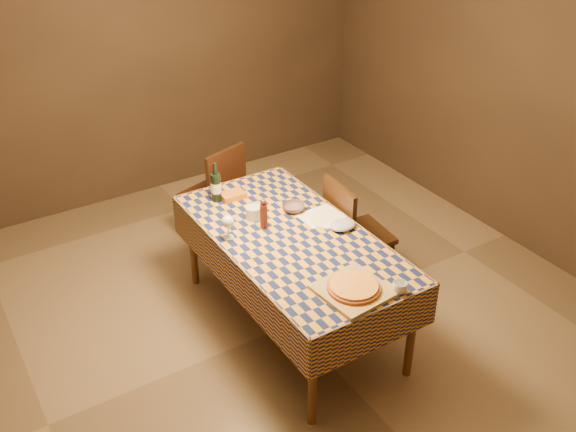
{
  "coord_description": "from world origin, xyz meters",
  "views": [
    {
      "loc": [
        -1.94,
        -3.04,
        3.12
      ],
      "look_at": [
        0.0,
        0.05,
        0.9
      ],
      "focal_mm": 40.0,
      "sensor_mm": 36.0,
      "label": 1
    }
  ],
  "objects_px": {
    "pizza": "(354,287)",
    "chair_right": "(351,230)",
    "bowl": "(293,208)",
    "chair_far": "(218,191)",
    "cutting_board": "(353,290)",
    "wine_bottle": "(216,187)",
    "dining_table": "(292,245)",
    "white_plate": "(328,219)"
  },
  "relations": [
    {
      "from": "pizza",
      "to": "white_plate",
      "type": "xyz_separation_m",
      "value": [
        0.34,
        0.74,
        -0.03
      ]
    },
    {
      "from": "cutting_board",
      "to": "chair_right",
      "type": "bearing_deg",
      "value": 53.15
    },
    {
      "from": "cutting_board",
      "to": "pizza",
      "type": "xyz_separation_m",
      "value": [
        0.0,
        0.0,
        0.03
      ]
    },
    {
      "from": "bowl",
      "to": "chair_far",
      "type": "relative_size",
      "value": 0.17
    },
    {
      "from": "wine_bottle",
      "to": "white_plate",
      "type": "xyz_separation_m",
      "value": [
        0.53,
        -0.67,
        -0.11
      ]
    },
    {
      "from": "dining_table",
      "to": "chair_far",
      "type": "height_order",
      "value": "chair_far"
    },
    {
      "from": "pizza",
      "to": "wine_bottle",
      "type": "bearing_deg",
      "value": 97.81
    },
    {
      "from": "wine_bottle",
      "to": "cutting_board",
      "type": "bearing_deg",
      "value": -82.19
    },
    {
      "from": "pizza",
      "to": "chair_far",
      "type": "bearing_deg",
      "value": 87.99
    },
    {
      "from": "dining_table",
      "to": "cutting_board",
      "type": "distance_m",
      "value": 0.71
    },
    {
      "from": "wine_bottle",
      "to": "chair_far",
      "type": "relative_size",
      "value": 0.33
    },
    {
      "from": "chair_far",
      "to": "chair_right",
      "type": "relative_size",
      "value": 1.0
    },
    {
      "from": "chair_right",
      "to": "dining_table",
      "type": "bearing_deg",
      "value": -166.15
    },
    {
      "from": "dining_table",
      "to": "wine_bottle",
      "type": "bearing_deg",
      "value": 106.81
    },
    {
      "from": "dining_table",
      "to": "chair_far",
      "type": "distance_m",
      "value": 1.25
    },
    {
      "from": "dining_table",
      "to": "chair_far",
      "type": "bearing_deg",
      "value": 87.68
    },
    {
      "from": "white_plate",
      "to": "chair_far",
      "type": "relative_size",
      "value": 0.27
    },
    {
      "from": "chair_far",
      "to": "cutting_board",
      "type": "bearing_deg",
      "value": -92.01
    },
    {
      "from": "cutting_board",
      "to": "bowl",
      "type": "xyz_separation_m",
      "value": [
        0.2,
        0.98,
        0.01
      ]
    },
    {
      "from": "bowl",
      "to": "dining_table",
      "type": "bearing_deg",
      "value": -124.25
    },
    {
      "from": "dining_table",
      "to": "chair_right",
      "type": "xyz_separation_m",
      "value": [
        0.63,
        0.15,
        -0.17
      ]
    },
    {
      "from": "bowl",
      "to": "chair_right",
      "type": "bearing_deg",
      "value": -14.97
    },
    {
      "from": "wine_bottle",
      "to": "white_plate",
      "type": "distance_m",
      "value": 0.86
    },
    {
      "from": "pizza",
      "to": "chair_right",
      "type": "xyz_separation_m",
      "value": [
        0.65,
        0.86,
        -0.29
      ]
    },
    {
      "from": "white_plate",
      "to": "dining_table",
      "type": "bearing_deg",
      "value": -174.13
    },
    {
      "from": "wine_bottle",
      "to": "chair_right",
      "type": "bearing_deg",
      "value": -32.97
    },
    {
      "from": "pizza",
      "to": "chair_right",
      "type": "bearing_deg",
      "value": 53.15
    },
    {
      "from": "pizza",
      "to": "chair_far",
      "type": "xyz_separation_m",
      "value": [
        0.07,
        1.94,
        -0.29
      ]
    },
    {
      "from": "pizza",
      "to": "white_plate",
      "type": "bearing_deg",
      "value": 65.28
    },
    {
      "from": "cutting_board",
      "to": "chair_right",
      "type": "height_order",
      "value": "chair_right"
    },
    {
      "from": "dining_table",
      "to": "wine_bottle",
      "type": "xyz_separation_m",
      "value": [
        -0.21,
        0.7,
        0.19
      ]
    },
    {
      "from": "pizza",
      "to": "cutting_board",
      "type": "bearing_deg",
      "value": 0.0
    },
    {
      "from": "pizza",
      "to": "wine_bottle",
      "type": "xyz_separation_m",
      "value": [
        -0.19,
        1.4,
        0.07
      ]
    },
    {
      "from": "dining_table",
      "to": "white_plate",
      "type": "bearing_deg",
      "value": 5.87
    },
    {
      "from": "cutting_board",
      "to": "wine_bottle",
      "type": "height_order",
      "value": "wine_bottle"
    },
    {
      "from": "white_plate",
      "to": "chair_right",
      "type": "relative_size",
      "value": 0.27
    },
    {
      "from": "chair_far",
      "to": "chair_right",
      "type": "distance_m",
      "value": 1.22
    },
    {
      "from": "cutting_board",
      "to": "pizza",
      "type": "distance_m",
      "value": 0.03
    },
    {
      "from": "dining_table",
      "to": "pizza",
      "type": "bearing_deg",
      "value": -91.48
    },
    {
      "from": "bowl",
      "to": "pizza",
      "type": "bearing_deg",
      "value": -101.77
    },
    {
      "from": "dining_table",
      "to": "white_plate",
      "type": "xyz_separation_m",
      "value": [
        0.32,
        0.03,
        0.08
      ]
    },
    {
      "from": "cutting_board",
      "to": "white_plate",
      "type": "height_order",
      "value": "cutting_board"
    }
  ]
}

